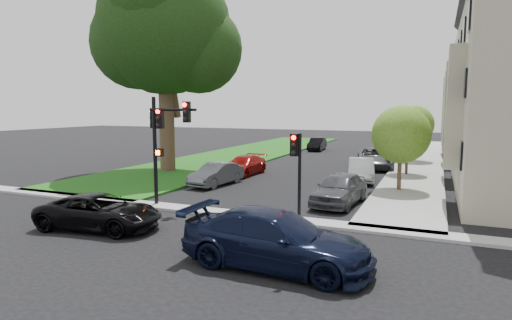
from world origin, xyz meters
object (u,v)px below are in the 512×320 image
at_px(eucalyptus, 164,28).
at_px(small_tree_c, 414,125).
at_px(small_tree_b, 408,137).
at_px(car_parked_0, 340,189).
at_px(traffic_signal_main, 162,131).
at_px(car_parked_2, 375,158).
at_px(traffic_signal_secondary, 297,160).
at_px(small_tree_a, 401,135).
at_px(car_parked_1, 361,170).
at_px(car_parked_6, 244,165).
at_px(car_cross_far, 276,239).
at_px(car_parked_5, 216,174).
at_px(car_parked_3, 382,151).
at_px(car_parked_4, 391,146).
at_px(car_parked_9, 317,144).
at_px(car_cross_near, 100,212).

distance_m(eucalyptus, small_tree_c, 21.14).
height_order(small_tree_b, car_parked_0, small_tree_b).
height_order(eucalyptus, traffic_signal_main, eucalyptus).
bearing_deg(small_tree_c, eucalyptus, -141.19).
bearing_deg(small_tree_b, car_parked_2, 129.80).
height_order(eucalyptus, traffic_signal_secondary, eucalyptus).
distance_m(eucalyptus, traffic_signal_secondary, 16.97).
xyz_separation_m(traffic_signal_main, car_parked_0, (7.31, 3.56, -2.69)).
height_order(eucalyptus, small_tree_a, eucalyptus).
bearing_deg(car_parked_0, small_tree_c, 87.94).
height_order(eucalyptus, car_parked_2, eucalyptus).
height_order(car_parked_1, car_parked_6, car_parked_1).
bearing_deg(car_cross_far, car_parked_2, 2.92).
xyz_separation_m(small_tree_b, car_parked_5, (-9.96, -8.03, -1.94)).
distance_m(eucalyptus, car_cross_far, 21.31).
bearing_deg(car_parked_3, car_parked_6, -119.59).
height_order(small_tree_c, car_parked_4, small_tree_c).
bearing_deg(traffic_signal_main, eucalyptus, 123.90).
relative_size(eucalyptus, car_parked_9, 3.57).
bearing_deg(small_tree_c, car_parked_9, 147.56).
bearing_deg(small_tree_c, car_parked_6, -130.84).
relative_size(car_parked_0, car_parked_6, 1.00).
relative_size(small_tree_c, car_cross_near, 1.01).
distance_m(traffic_signal_main, car_parked_0, 8.56).
bearing_deg(car_parked_4, car_parked_1, -93.31).
height_order(traffic_signal_main, car_parked_4, traffic_signal_main).
bearing_deg(car_parked_9, car_cross_far, -81.39).
bearing_deg(car_parked_9, traffic_signal_main, -93.91).
relative_size(small_tree_a, small_tree_c, 0.99).
bearing_deg(eucalyptus, car_cross_near, -65.31).
bearing_deg(small_tree_b, car_cross_far, -96.95).
xyz_separation_m(small_tree_b, car_parked_1, (-2.43, -3.29, -1.89)).
xyz_separation_m(traffic_signal_secondary, car_parked_0, (0.97, 3.60, -1.70)).
relative_size(eucalyptus, car_cross_near, 3.09).
xyz_separation_m(car_parked_1, car_parked_5, (-7.53, -4.74, -0.05)).
bearing_deg(car_cross_near, car_parked_5, -5.85).
bearing_deg(car_cross_near, car_parked_9, -7.24).
bearing_deg(car_parked_6, traffic_signal_main, -85.11).
distance_m(small_tree_b, car_parked_4, 15.04).
xyz_separation_m(small_tree_c, car_parked_1, (-2.43, -11.09, -2.41)).
distance_m(car_cross_near, car_cross_far, 7.47).
height_order(car_cross_far, car_parked_2, car_cross_far).
bearing_deg(car_parked_3, traffic_signal_secondary, -89.57).
bearing_deg(traffic_signal_secondary, car_parked_1, 85.40).
relative_size(small_tree_a, car_cross_near, 0.99).
relative_size(car_parked_0, car_parked_1, 1.04).
relative_size(small_tree_c, car_cross_far, 0.84).
bearing_deg(car_parked_6, small_tree_a, -8.72).
relative_size(small_tree_b, car_parked_4, 0.88).
bearing_deg(car_parked_6, car_parked_2, 43.56).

